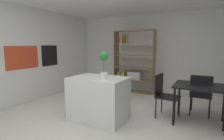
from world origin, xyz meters
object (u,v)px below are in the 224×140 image
at_px(built_in_oven, 50,55).
at_px(dining_chair_far, 201,92).
at_px(dining_table, 201,90).
at_px(potted_plant_on_island, 104,63).
at_px(open_bookshelf, 132,66).
at_px(dining_chair_island_side, 164,92).
at_px(kitchen_island, 99,99).

distance_m(built_in_oven, dining_chair_far, 4.29).
bearing_deg(built_in_oven, dining_table, -0.75).
bearing_deg(potted_plant_on_island, dining_table, 27.26).
distance_m(built_in_oven, dining_table, 4.25).
relative_size(dining_table, dining_chair_far, 1.06).
xyz_separation_m(dining_table, dining_chair_far, (-0.00, 0.42, -0.14)).
relative_size(open_bookshelf, dining_chair_far, 2.19).
distance_m(potted_plant_on_island, dining_table, 1.99).
distance_m(open_bookshelf, dining_chair_far, 2.52).
bearing_deg(dining_chair_island_side, built_in_oven, 95.36).
height_order(dining_table, dining_chair_island_side, dining_chair_island_side).
relative_size(potted_plant_on_island, open_bookshelf, 0.26).
bearing_deg(dining_chair_far, kitchen_island, 33.05).
xyz_separation_m(built_in_oven, dining_chair_far, (4.22, 0.36, -0.71)).
xyz_separation_m(built_in_oven, kitchen_island, (2.32, -0.85, -0.80)).
relative_size(open_bookshelf, dining_table, 2.07).
bearing_deg(built_in_oven, dining_chair_island_side, -0.73).
bearing_deg(open_bookshelf, dining_chair_island_side, -49.84).
relative_size(built_in_oven, dining_chair_island_side, 0.66).
bearing_deg(dining_chair_far, potted_plant_on_island, 37.71).
bearing_deg(dining_chair_far, dining_table, 90.50).
relative_size(built_in_oven, open_bookshelf, 0.30).
relative_size(built_in_oven, dining_table, 0.63).
bearing_deg(dining_chair_island_side, kitchen_island, 130.46).
height_order(kitchen_island, open_bookshelf, open_bookshelf).
bearing_deg(kitchen_island, dining_chair_island_side, 34.38).
distance_m(kitchen_island, dining_chair_island_side, 1.42).
bearing_deg(kitchen_island, open_bookshelf, 95.83).
height_order(open_bookshelf, dining_chair_island_side, open_bookshelf).
relative_size(potted_plant_on_island, dining_chair_far, 0.58).
height_order(open_bookshelf, dining_table, open_bookshelf).
relative_size(built_in_oven, potted_plant_on_island, 1.14).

